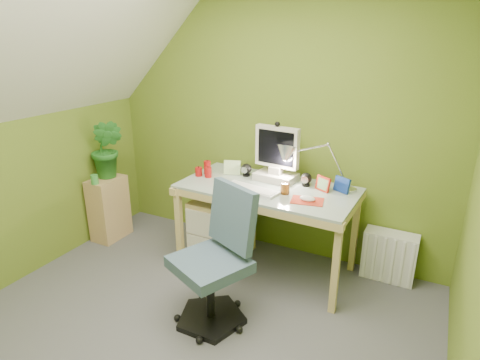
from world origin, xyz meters
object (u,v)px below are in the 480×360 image
at_px(desk_lamp, 331,155).
at_px(side_ledge, 109,208).
at_px(radiator, 389,256).
at_px(potted_plant, 107,149).
at_px(desk, 267,229).
at_px(task_chair, 210,262).
at_px(monitor, 277,151).

bearing_deg(desk_lamp, side_ledge, -156.42).
xyz_separation_m(desk_lamp, radiator, (0.51, 0.14, -0.83)).
height_order(desk_lamp, potted_plant, desk_lamp).
xyz_separation_m(desk_lamp, side_ledge, (-2.06, -0.36, -0.73)).
bearing_deg(potted_plant, desk_lamp, 8.49).
distance_m(desk, potted_plant, 1.68).
bearing_deg(radiator, task_chair, -132.07).
height_order(monitor, radiator, monitor).
height_order(potted_plant, radiator, potted_plant).
height_order(monitor, potted_plant, monitor).
bearing_deg(monitor, desk_lamp, 5.76).
relative_size(desk, side_ledge, 2.28).
bearing_deg(radiator, side_ledge, -168.40).
bearing_deg(side_ledge, radiator, 10.90).
distance_m(desk_lamp, side_ledge, 2.21).
distance_m(desk_lamp, radiator, 0.98).
bearing_deg(desk_lamp, task_chair, -104.33).
distance_m(monitor, potted_plant, 1.63).
relative_size(side_ledge, task_chair, 0.66).
distance_m(monitor, task_chair, 1.12).
bearing_deg(potted_plant, radiator, 9.88).
relative_size(desk_lamp, task_chair, 0.59).
bearing_deg(task_chair, potted_plant, -179.96).
relative_size(monitor, desk_lamp, 0.91).
relative_size(potted_plant, radiator, 1.36).
bearing_deg(desk_lamp, radiator, 29.07).
height_order(desk_lamp, task_chair, desk_lamp).
distance_m(task_chair, radiator, 1.55).
height_order(desk_lamp, side_ledge, desk_lamp).
xyz_separation_m(desk, side_ledge, (-1.61, -0.18, -0.07)).
relative_size(monitor, task_chair, 0.53).
distance_m(side_ledge, task_chair, 1.67).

